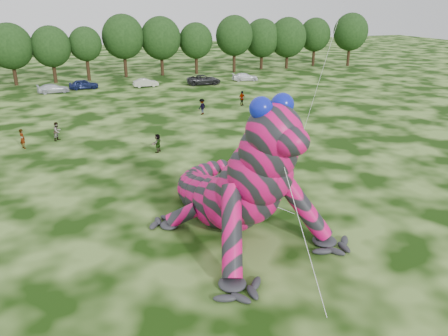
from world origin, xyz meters
TOP-DOWN VIEW (x-y plane):
  - ground at (0.00, 0.00)m, footprint 240.00×240.00m
  - inflatable_gecko at (4.48, 2.59)m, footprint 18.75×20.58m
  - tree_7 at (-10.08, 56.80)m, footprint 6.68×6.01m
  - tree_8 at (-4.22, 56.99)m, footprint 6.14×5.53m
  - tree_9 at (1.06, 57.35)m, footprint 5.27×4.74m
  - tree_10 at (7.40, 58.58)m, footprint 7.09×6.38m
  - tree_11 at (13.79, 58.20)m, footprint 7.01×6.31m
  - tree_12 at (20.01, 57.74)m, footprint 5.99×5.39m
  - tree_13 at (27.13, 57.13)m, footprint 6.83×6.15m
  - tree_14 at (33.46, 58.72)m, footprint 6.82×6.14m
  - tree_15 at (38.47, 57.77)m, footprint 7.17×6.45m
  - tree_16 at (45.45, 59.37)m, footprint 6.26×5.63m
  - tree_17 at (51.95, 56.66)m, footprint 6.98×6.28m
  - car_3 at (-4.62, 48.27)m, footprint 4.59×2.27m
  - car_4 at (-0.30, 49.70)m, footprint 4.32×1.74m
  - car_5 at (8.85, 48.28)m, footprint 3.88×1.43m
  - car_6 at (17.89, 46.96)m, footprint 5.61×3.07m
  - car_7 at (25.38, 47.78)m, footprint 4.59×2.51m
  - spectator_5 at (3.84, 17.05)m, footprint 1.37×1.49m
  - spectator_3 at (17.88, 31.26)m, footprint 1.18×0.84m
  - spectator_1 at (-4.42, 23.81)m, footprint 1.08×1.11m
  - spectator_2 at (11.69, 28.64)m, footprint 1.38×1.24m
  - spectator_0 at (-7.42, 22.39)m, footprint 0.69×0.79m

SIDE VIEW (x-z plane):
  - ground at x=0.00m, z-range 0.00..0.00m
  - car_7 at x=25.38m, z-range 0.00..1.26m
  - car_5 at x=8.85m, z-range 0.00..1.27m
  - car_3 at x=-4.62m, z-range 0.00..1.28m
  - car_4 at x=-0.30m, z-range 0.00..1.47m
  - car_6 at x=17.89m, z-range 0.00..1.49m
  - spectator_5 at x=3.84m, z-range 0.00..1.66m
  - spectator_1 at x=-4.42m, z-range 0.00..1.80m
  - spectator_0 at x=-7.42m, z-range 0.00..1.81m
  - spectator_2 at x=11.69m, z-range 0.00..1.85m
  - spectator_3 at x=17.88m, z-range 0.00..1.85m
  - inflatable_gecko at x=4.48m, z-range 0.00..8.59m
  - tree_9 at x=1.06m, z-range 0.00..8.68m
  - tree_8 at x=-4.22m, z-range 0.00..8.94m
  - tree_12 at x=20.01m, z-range 0.00..8.97m
  - tree_16 at x=45.45m, z-range 0.00..9.37m
  - tree_14 at x=33.46m, z-range 0.00..9.40m
  - tree_7 at x=-10.08m, z-range 0.00..9.48m
  - tree_15 at x=38.47m, z-range 0.00..9.63m
  - tree_11 at x=13.79m, z-range 0.00..10.07m
  - tree_13 at x=27.13m, z-range 0.00..10.13m
  - tree_17 at x=51.95m, z-range 0.00..10.30m
  - tree_10 at x=7.40m, z-range 0.00..10.50m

